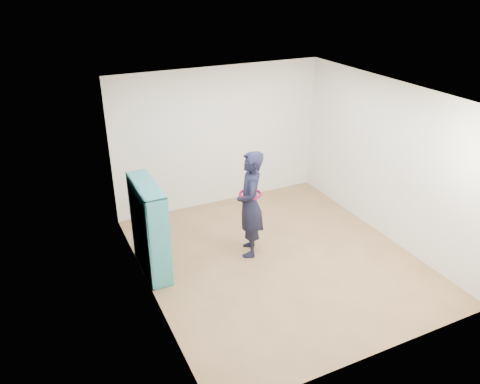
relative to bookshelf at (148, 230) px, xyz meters
name	(u,v)px	position (x,y,z in m)	size (l,w,h in m)	color
floor	(277,259)	(1.86, -0.57, -0.69)	(4.50, 4.50, 0.00)	brown
ceiling	(284,95)	(1.86, -0.57, 1.91)	(4.50, 4.50, 0.00)	white
wall_left	(145,212)	(-0.14, -0.57, 0.61)	(0.02, 4.50, 2.60)	white
wall_right	(388,161)	(3.86, -0.57, 0.61)	(0.02, 4.50, 2.60)	white
wall_back	(219,137)	(1.86, 1.68, 0.61)	(4.00, 0.02, 2.60)	white
wall_front	(387,264)	(1.86, -2.82, 0.61)	(4.00, 0.02, 2.60)	white
bookshelf	(148,230)	(0.00, 0.00, 0.00)	(0.31, 1.06, 1.41)	teal
person	(250,204)	(1.56, -0.20, 0.17)	(0.63, 0.74, 1.71)	black
smartphone	(241,196)	(1.46, -0.07, 0.29)	(0.03, 0.11, 0.14)	silver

